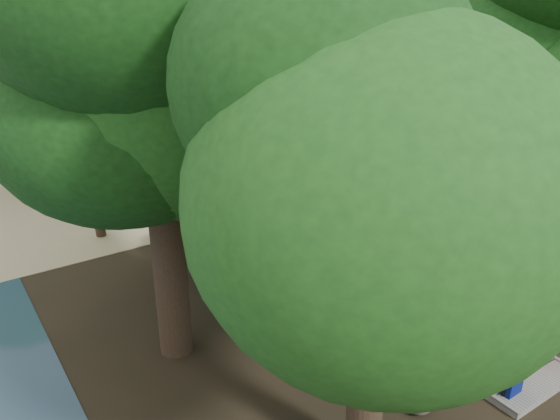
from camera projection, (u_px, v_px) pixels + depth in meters
ground at (361, 282)px, 13.56m from camera, size 120.00×120.00×0.00m
sand_beach at (133, 143)px, 25.82m from camera, size 40.00×22.00×0.02m
boardwalk at (336, 264)px, 14.31m from camera, size 2.00×12.00×0.12m
backpack_left_a at (512, 376)px, 9.57m from camera, size 0.38×0.27×0.69m
backpack_left_b at (476, 359)px, 10.07m from camera, size 0.36×0.27×0.61m
backpack_left_c at (457, 341)px, 10.37m from camera, size 0.53×0.43×0.88m
backpack_left_d at (397, 308)px, 11.69m from camera, size 0.42×0.32×0.62m
backpack_right_a at (539, 343)px, 10.42m from camera, size 0.46×0.36×0.74m
backpack_right_b at (517, 328)px, 10.85m from camera, size 0.45×0.34×0.77m
backpack_right_c at (492, 317)px, 11.38m from camera, size 0.36×0.26×0.59m
backpack_right_d at (473, 313)px, 11.63m from camera, size 0.36×0.30×0.49m
duffel_right_khaki at (457, 302)px, 12.08m from camera, size 0.55×0.71×0.42m
duffel_right_black at (420, 286)px, 12.69m from camera, size 0.48×0.75×0.46m
suitcase_on_boardwalk at (424, 321)px, 11.22m from camera, size 0.43×0.26×0.64m
lone_suitcase_on_sand at (221, 179)px, 19.83m from camera, size 0.47×0.31×0.70m
hat_brown at (477, 342)px, 9.95m from camera, size 0.42×0.42×0.13m
hat_white at (461, 317)px, 10.24m from camera, size 0.32×0.32×0.11m
kayak at (97, 193)px, 18.94m from camera, size 0.74×3.36×0.34m
sun_lounger at (250, 154)px, 22.88m from camera, size 0.92×2.01×0.62m
tree_right_b at (551, 72)px, 13.02m from camera, size 5.51×5.51×9.84m
tree_right_c at (405, 70)px, 15.18m from camera, size 5.39×5.39×9.33m
tree_right_d at (427, 31)px, 17.29m from camera, size 6.04×6.04×11.07m
tree_right_e at (320, 46)px, 19.90m from camera, size 5.38×5.38×9.68m
tree_right_f at (326, 45)px, 22.25m from camera, size 5.21×5.21×9.31m
tree_left_a at (377, 234)px, 6.98m from camera, size 4.62×4.62×7.71m
tree_left_b at (158, 124)px, 9.31m from camera, size 5.14×5.14×9.25m
tree_left_c at (155, 126)px, 12.34m from camera, size 4.47×4.47×7.78m
tree_back_a at (90, 50)px, 22.76m from camera, size 5.10×5.10×8.83m
tree_back_b at (160, 27)px, 24.61m from camera, size 5.79×5.79×10.35m
tree_back_c at (218, 45)px, 26.83m from camera, size 4.67×4.67×8.40m
palm_right_a at (300, 79)px, 18.36m from camera, size 4.62×4.62×7.88m
palm_right_b at (280, 58)px, 23.23m from camera, size 4.16×4.16×8.04m
palm_right_c at (211, 69)px, 23.75m from camera, size 4.47×4.47×7.11m
palm_left_a at (79, 132)px, 14.74m from camera, size 4.01×4.01×6.38m
rock_left_a at (419, 404)px, 9.38m from camera, size 0.50×0.45×0.27m
rock_left_b at (351, 367)px, 10.37m from camera, size 0.34×0.31×0.19m
rock_left_c at (317, 291)px, 12.86m from camera, size 0.57×0.52×0.32m
rock_left_d at (234, 263)px, 14.33m from camera, size 0.34×0.30×0.19m
rock_right_a at (552, 324)px, 11.71m from camera, size 0.35×0.31×0.19m
rock_right_b at (468, 268)px, 13.96m from camera, size 0.53×0.47×0.29m
rock_right_c at (371, 249)px, 15.12m from camera, size 0.28×0.25×0.15m
shrub_left_a at (364, 356)px, 10.11m from camera, size 1.02×1.02×0.92m
shrub_left_b at (272, 284)px, 12.76m from camera, size 0.79×0.79×0.71m
shrub_left_c at (174, 235)px, 14.98m from camera, size 1.12×1.12×1.01m
shrub_right_a at (506, 277)px, 12.81m from camera, size 1.08×1.08×0.97m
shrub_right_b at (382, 208)px, 16.67m from camera, size 1.22×1.22×1.10m
shrub_right_c at (295, 194)px, 18.44m from camera, size 0.73×0.73×0.66m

